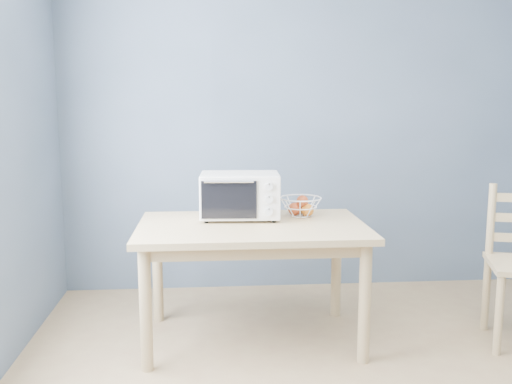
{
  "coord_description": "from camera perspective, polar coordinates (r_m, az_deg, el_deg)",
  "views": [
    {
      "loc": [
        -0.85,
        -2.23,
        1.5
      ],
      "look_at": [
        -0.56,
        1.32,
        0.93
      ],
      "focal_mm": 40.0,
      "sensor_mm": 36.0,
      "label": 1
    }
  ],
  "objects": [
    {
      "name": "dining_table",
      "position": [
        3.54,
        -0.41,
        -4.84
      ],
      "size": [
        1.4,
        0.9,
        0.75
      ],
      "color": "tan",
      "rests_on": "ground"
    },
    {
      "name": "fruit_basket",
      "position": [
        3.75,
        4.5,
        -1.39
      ],
      "size": [
        0.32,
        0.32,
        0.14
      ],
      "rotation": [
        0.0,
        0.0,
        -0.18
      ],
      "color": "white",
      "rests_on": "dining_table"
    },
    {
      "name": "room",
      "position": [
        2.4,
        16.11,
        3.88
      ],
      "size": [
        4.01,
        4.51,
        2.61
      ],
      "color": "#A3885A",
      "rests_on": "ground"
    },
    {
      "name": "toaster_oven",
      "position": [
        3.66,
        -1.93,
        -0.29
      ],
      "size": [
        0.52,
        0.39,
        0.3
      ],
      "rotation": [
        0.0,
        0.0,
        -0.05
      ],
      "color": "silver",
      "rests_on": "dining_table"
    }
  ]
}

